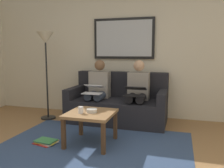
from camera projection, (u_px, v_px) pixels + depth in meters
wall_rear at (125, 51)px, 4.69m from camera, size 6.00×0.12×2.60m
area_rug at (95, 145)px, 3.21m from camera, size 2.60×1.80×0.01m
couch at (118, 104)px, 4.37m from camera, size 1.79×0.90×0.90m
framed_mirror at (124, 39)px, 4.57m from camera, size 1.22×0.05×0.80m
coffee_table at (91, 117)px, 3.22m from camera, size 0.63×0.63×0.46m
cup at (81, 110)px, 3.15m from camera, size 0.07×0.07×0.09m
bowl at (92, 111)px, 3.20m from camera, size 0.15×0.15×0.05m
person_left at (138, 90)px, 4.16m from camera, size 0.38×0.58×1.14m
laptop_black at (135, 91)px, 3.93m from camera, size 0.36×0.34×0.15m
person_right at (98, 88)px, 4.37m from camera, size 0.38×0.58×1.14m
laptop_white at (93, 89)px, 4.14m from camera, size 0.34×0.35×0.15m
magazine_stack at (46, 142)px, 3.27m from camera, size 0.35×0.28×0.05m
standing_lamp at (46, 47)px, 4.35m from camera, size 0.32×0.32×1.66m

